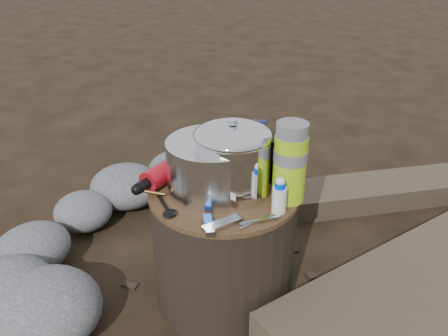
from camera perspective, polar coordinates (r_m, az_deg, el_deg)
The scene contains 16 objects.
ground at distance 1.63m, azimuth 0.00°, elevation -15.06°, with size 60.00×60.00×0.00m, color black.
stump at distance 1.50m, azimuth 0.00°, elevation -9.38°, with size 0.44×0.44×0.41m, color black.
rock_ring at distance 1.81m, azimuth -12.45°, elevation -6.51°, with size 0.49×1.06×0.21m, color #58585D, non-canonical shape.
log_small at distance 2.25m, azimuth 21.25°, elevation -2.30°, with size 0.21×1.13×0.09m, color #453A2B.
foil_windscreen at distance 1.35m, azimuth -1.53°, elevation 0.20°, with size 0.26×0.26×0.16m, color silver.
camping_pot at distance 1.32m, azimuth 1.05°, elevation 1.11°, with size 0.22×0.22×0.22m, color silver.
fuel_bottle at distance 1.44m, azimuth -6.71°, elevation -0.14°, with size 0.06×0.26×0.06m, color #B6121E, non-canonical shape.
thermos at distance 1.30m, azimuth 8.01°, elevation 0.62°, with size 0.09×0.09×0.23m, color #9FCC17.
travel_mug at distance 1.42m, azimuth 6.99°, elevation 1.12°, with size 0.09×0.09×0.14m, color black.
stuff_sack at distance 1.52m, azimuth -1.51°, elevation 2.31°, with size 0.13×0.11×0.09m, color #EDDD03.
food_pouch at distance 1.50m, azimuth 2.80°, elevation 3.11°, with size 0.12×0.03×0.15m, color navy.
lighter at distance 1.23m, azimuth -1.90°, elevation -6.66°, with size 0.02×0.09×0.02m, color #0044E5.
multitool at distance 1.22m, azimuth -0.25°, elevation -6.89°, with size 0.03×0.11×0.02m, color #B2B1B7.
pot_grabber at distance 1.24m, azimuth 3.94°, elevation -6.43°, with size 0.03×0.11×0.01m, color #B2B1B7, non-canonical shape.
spork at distance 1.33m, azimuth -7.48°, elevation -4.05°, with size 0.03×0.14×0.01m, color black, non-canonical shape.
squeeze_bottle at distance 1.27m, azimuth 6.74°, elevation -3.49°, with size 0.04×0.04×0.09m, color white.
Camera 1 is at (0.59, -1.03, 1.12)m, focal length 37.66 mm.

